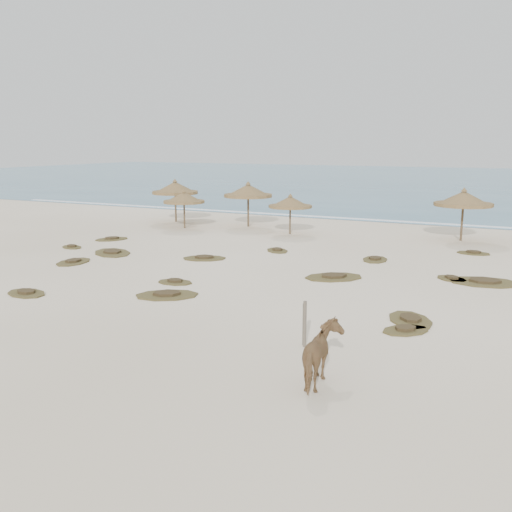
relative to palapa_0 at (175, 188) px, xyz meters
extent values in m
plane|color=white|center=(12.79, -18.73, -2.44)|extent=(160.00, 160.00, 0.00)
cube|color=#2D6987|center=(12.79, 56.27, -2.44)|extent=(200.00, 100.00, 0.01)
cube|color=white|center=(12.79, 7.27, -2.44)|extent=(70.00, 0.60, 0.01)
cylinder|color=brown|center=(0.00, 0.00, -1.26)|extent=(0.13, 0.13, 2.35)
cylinder|color=brown|center=(0.00, 0.00, -0.29)|extent=(4.27, 4.27, 0.20)
cone|color=brown|center=(0.00, 0.00, 0.08)|extent=(4.13, 4.13, 0.84)
cone|color=brown|center=(0.00, 0.00, 0.58)|extent=(0.40, 0.40, 0.25)
cylinder|color=brown|center=(2.32, -2.41, -1.46)|extent=(0.11, 0.11, 1.96)
cylinder|color=brown|center=(2.32, -2.41, -0.64)|extent=(3.17, 3.17, 0.17)
cone|color=brown|center=(2.32, -2.41, -0.33)|extent=(3.07, 3.07, 0.70)
cone|color=brown|center=(2.32, -2.41, 0.09)|extent=(0.34, 0.34, 0.21)
cylinder|color=brown|center=(5.87, 0.17, -1.27)|extent=(0.13, 0.13, 2.34)
cylinder|color=brown|center=(5.87, 0.17, -0.30)|extent=(4.41, 4.41, 0.20)
cone|color=brown|center=(5.87, 0.17, 0.07)|extent=(4.26, 4.26, 0.84)
cone|color=brown|center=(5.87, 0.17, 0.57)|extent=(0.40, 0.40, 0.25)
cylinder|color=brown|center=(9.75, -1.59, -1.48)|extent=(0.11, 0.11, 1.93)
cylinder|color=brown|center=(9.75, -1.59, -0.68)|extent=(3.48, 3.48, 0.17)
cone|color=brown|center=(9.75, -1.59, -0.38)|extent=(3.36, 3.36, 0.69)
cone|color=brown|center=(9.75, -1.59, 0.04)|extent=(0.33, 0.33, 0.20)
cylinder|color=brown|center=(19.85, 0.54, -1.26)|extent=(0.13, 0.13, 2.36)
cylinder|color=brown|center=(19.85, 0.54, -0.28)|extent=(3.78, 3.78, 0.20)
cone|color=brown|center=(19.85, 0.54, 0.09)|extent=(3.66, 3.66, 0.84)
cone|color=brown|center=(19.85, 0.54, 0.59)|extent=(0.40, 0.40, 0.25)
imported|color=olive|center=(19.37, -22.60, -1.69)|extent=(1.08, 1.88, 1.50)
cylinder|color=brown|center=(18.04, -20.32, -1.77)|extent=(0.13, 0.13, 1.35)
cylinder|color=brown|center=(17.97, -20.19, -1.83)|extent=(0.11, 0.11, 1.23)
camera|label=1|loc=(23.58, -34.79, 3.28)|focal=40.00mm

